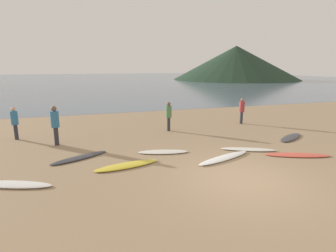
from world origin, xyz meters
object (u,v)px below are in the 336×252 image
object	(u,v)px
surfboard_6	(297,155)
person_1	(15,120)
surfboard_0	(12,184)
surfboard_3	(163,152)
surfboard_2	(127,165)
surfboard_1	(80,158)
surfboard_4	(224,158)
surfboard_7	(291,137)
person_0	(55,122)
person_3	(242,109)
person_2	(169,114)
surfboard_5	(248,149)

from	to	relation	value
surfboard_6	person_1	distance (m)	12.75
surfboard_0	surfboard_3	bearing A→B (deg)	38.93
surfboard_2	surfboard_3	size ratio (longest dim) A/B	1.15
surfboard_1	surfboard_4	world-z (taller)	surfboard_4
surfboard_1	surfboard_7	size ratio (longest dim) A/B	1.07
surfboard_0	surfboard_1	world-z (taller)	surfboard_0
surfboard_0	surfboard_7	bearing A→B (deg)	30.62
surfboard_7	person_0	world-z (taller)	person_0
surfboard_3	surfboard_7	xyz separation A→B (m)	(6.66, 0.25, 0.00)
surfboard_3	person_3	distance (m)	7.42
person_0	person_2	bearing A→B (deg)	-115.96
surfboard_4	person_1	distance (m)	9.94
surfboard_1	surfboard_4	bearing A→B (deg)	-45.63
person_0	surfboard_3	bearing A→B (deg)	-156.89
surfboard_7	person_3	world-z (taller)	person_3
surfboard_1	person_1	distance (m)	4.87
surfboard_4	person_2	world-z (taller)	person_2
surfboard_7	surfboard_3	bearing A→B (deg)	151.42
surfboard_0	person_0	xyz separation A→B (m)	(0.94, 4.13, 1.00)
person_1	person_3	bearing A→B (deg)	123.40
person_2	surfboard_5	bearing A→B (deg)	117.94
surfboard_5	surfboard_4	bearing A→B (deg)	-132.56
person_0	surfboard_2	bearing A→B (deg)	179.33
surfboard_0	surfboard_6	xyz separation A→B (m)	(10.16, -0.38, -0.01)
person_2	surfboard_4	bearing A→B (deg)	98.92
surfboard_0	surfboard_5	bearing A→B (deg)	27.11
person_0	person_2	distance (m)	5.72
surfboard_1	surfboard_6	size ratio (longest dim) A/B	0.91
person_3	surfboard_4	bearing A→B (deg)	-145.58
surfboard_2	person_0	bearing A→B (deg)	114.10
surfboard_4	surfboard_5	size ratio (longest dim) A/B	1.16
surfboard_3	person_1	world-z (taller)	person_1
surfboard_3	surfboard_6	distance (m)	5.35
surfboard_3	surfboard_7	bearing A→B (deg)	15.93
surfboard_1	surfboard_0	bearing A→B (deg)	-162.26
surfboard_0	surfboard_5	size ratio (longest dim) A/B	1.07
surfboard_2	person_2	size ratio (longest dim) A/B	1.49
surfboard_2	surfboard_4	world-z (taller)	surfboard_4
surfboard_6	person_0	xyz separation A→B (m)	(-9.22, 4.51, 1.01)
surfboard_4	surfboard_2	bearing A→B (deg)	154.95
surfboard_1	surfboard_6	world-z (taller)	surfboard_1
surfboard_0	person_2	distance (m)	8.39
surfboard_5	surfboard_2	bearing A→B (deg)	-152.52
surfboard_7	surfboard_5	bearing A→B (deg)	167.52
surfboard_4	surfboard_5	bearing A→B (deg)	3.56
surfboard_3	person_2	world-z (taller)	person_2
person_1	person_0	bearing A→B (deg)	84.55
surfboard_4	person_0	world-z (taller)	person_0
surfboard_6	surfboard_7	bearing A→B (deg)	74.26
surfboard_2	surfboard_5	distance (m)	5.21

